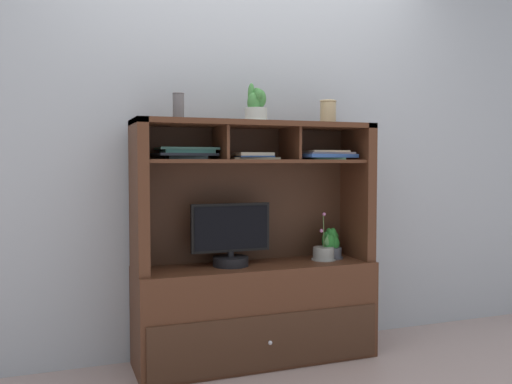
% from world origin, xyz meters
% --- Properties ---
extents(floor_plane, '(6.00, 6.00, 0.02)m').
position_xyz_m(floor_plane, '(0.00, 0.00, -0.01)').
color(floor_plane, '#A9928C').
rests_on(floor_plane, ground).
extents(back_wall, '(6.00, 0.02, 2.80)m').
position_xyz_m(back_wall, '(0.00, 0.23, 1.40)').
color(back_wall, '#A7AEB4').
rests_on(back_wall, ground).
extents(media_console, '(1.40, 0.44, 1.39)m').
position_xyz_m(media_console, '(0.00, 0.01, 0.44)').
color(media_console, '#4A2818').
rests_on(media_console, ground).
extents(tv_monitor, '(0.46, 0.20, 0.36)m').
position_xyz_m(tv_monitor, '(-0.15, -0.00, 0.72)').
color(tv_monitor, black).
rests_on(tv_monitor, media_console).
extents(potted_orchid, '(0.15, 0.15, 0.29)m').
position_xyz_m(potted_orchid, '(0.43, -0.02, 0.61)').
color(potted_orchid, gray).
rests_on(potted_orchid, media_console).
extents(potted_fern, '(0.15, 0.15, 0.19)m').
position_xyz_m(potted_fern, '(0.50, 0.02, 0.65)').
color(potted_fern, '#4A4F58').
rests_on(potted_fern, media_console).
extents(magazine_stack_left, '(0.29, 0.21, 0.04)m').
position_xyz_m(magazine_stack_left, '(-0.01, 0.00, 1.20)').
color(magazine_stack_left, gray).
rests_on(magazine_stack_left, media_console).
extents(magazine_stack_centre, '(0.37, 0.26, 0.05)m').
position_xyz_m(magazine_stack_centre, '(0.43, -0.04, 1.20)').
color(magazine_stack_centre, '#46765A').
rests_on(magazine_stack_centre, media_console).
extents(magazine_stack_right, '(0.35, 0.24, 0.07)m').
position_xyz_m(magazine_stack_right, '(-0.40, 0.04, 1.21)').
color(magazine_stack_right, '#263336').
rests_on(magazine_stack_right, media_console).
extents(potted_succulent, '(0.15, 0.15, 0.22)m').
position_xyz_m(potted_succulent, '(0.00, 0.00, 1.49)').
color(potted_succulent, silver).
rests_on(potted_succulent, media_console).
extents(ceramic_vase, '(0.10, 0.10, 0.14)m').
position_xyz_m(ceramic_vase, '(0.46, -0.02, 1.46)').
color(ceramic_vase, tan).
rests_on(ceramic_vase, media_console).
extents(accent_vase, '(0.06, 0.06, 0.14)m').
position_xyz_m(accent_vase, '(-0.46, -0.02, 1.47)').
color(accent_vase, '#605C5D').
rests_on(accent_vase, media_console).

